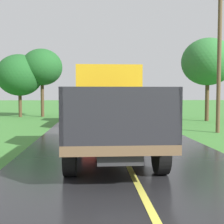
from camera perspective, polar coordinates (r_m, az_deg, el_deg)
name	(u,v)px	position (r m, az deg, el deg)	size (l,w,h in m)	color
banana_truck_near	(110,109)	(9.32, -0.41, 0.59)	(2.38, 5.82, 2.80)	#2D2D30
banana_truck_far	(95,101)	(19.70, -3.25, 2.05)	(2.38, 5.81, 2.80)	#2D2D30
utility_pole_roadside	(219,55)	(16.08, 19.75, 10.12)	(2.38, 0.20, 7.07)	brown
roadside_tree_near_left	(20,75)	(26.78, -17.18, 6.72)	(3.90, 3.90, 5.32)	#4C3823
roadside_tree_mid_right	(208,62)	(22.84, 17.78, 9.07)	(3.76, 3.76, 5.96)	#4C3823
roadside_tree_far_left	(42,67)	(26.58, -13.20, 8.29)	(3.47, 3.47, 5.82)	#4C3823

